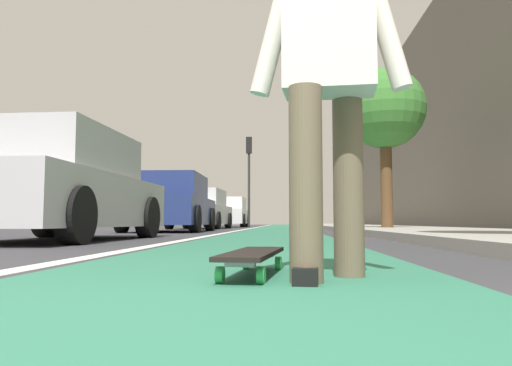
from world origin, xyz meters
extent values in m
plane|color=#38383D|center=(10.00, 0.00, 0.00)|extent=(80.00, 80.00, 0.00)
cube|color=#2D7256|center=(24.00, 0.00, 0.00)|extent=(56.00, 2.01, 0.00)
cube|color=silver|center=(20.00, 1.15, 0.00)|extent=(52.00, 0.16, 0.01)
cube|color=#9E9B93|center=(18.00, -3.27, 0.06)|extent=(52.00, 3.20, 0.11)
cube|color=#665E54|center=(22.00, -6.28, 4.20)|extent=(40.00, 1.20, 8.40)
cylinder|color=green|center=(1.74, -0.04, 0.04)|extent=(0.07, 0.04, 0.07)
cylinder|color=green|center=(1.73, -0.20, 0.04)|extent=(0.07, 0.04, 0.07)
cylinder|color=green|center=(1.15, 0.03, 0.04)|extent=(0.07, 0.04, 0.07)
cylinder|color=green|center=(1.13, -0.14, 0.04)|extent=(0.07, 0.04, 0.07)
cube|color=silver|center=(1.73, -0.12, 0.08)|extent=(0.07, 0.13, 0.02)
cube|color=silver|center=(1.14, -0.06, 0.08)|extent=(0.07, 0.13, 0.02)
cube|color=black|center=(1.44, -0.09, 0.10)|extent=(0.86, 0.28, 0.02)
cylinder|color=brown|center=(1.18, -0.33, 0.41)|extent=(0.14, 0.14, 0.82)
cylinder|color=brown|center=(1.42, -0.53, 0.41)|extent=(0.14, 0.14, 0.82)
cube|color=black|center=(1.18, -0.33, 0.04)|extent=(0.27, 0.13, 0.07)
cube|color=silver|center=(1.29, -0.44, 1.12)|extent=(0.28, 0.42, 0.60)
cylinder|color=silver|center=(1.31, -0.20, 1.12)|extent=(0.11, 0.24, 0.60)
cylinder|color=silver|center=(1.26, -0.68, 1.12)|extent=(0.11, 0.24, 0.60)
cube|color=#B7B7BC|center=(5.69, 2.87, 0.54)|extent=(4.09, 1.94, 0.70)
cube|color=#B7B7BC|center=(5.54, 2.88, 1.19)|extent=(2.28, 1.73, 0.60)
cube|color=#4C606B|center=(6.65, 2.84, 1.19)|extent=(0.10, 1.58, 0.51)
cylinder|color=black|center=(6.97, 3.68, 0.33)|extent=(0.66, 0.24, 0.65)
cylinder|color=black|center=(6.91, 1.98, 0.33)|extent=(0.66, 0.24, 0.65)
cylinder|color=black|center=(4.41, 2.06, 0.33)|extent=(0.66, 0.24, 0.65)
cube|color=navy|center=(11.84, 2.78, 0.54)|extent=(4.04, 1.89, 0.70)
cube|color=navy|center=(11.69, 2.78, 1.19)|extent=(2.23, 1.72, 0.60)
cube|color=#4C606B|center=(12.79, 2.80, 1.19)|extent=(0.06, 1.62, 0.51)
cylinder|color=black|center=(13.07, 3.67, 0.33)|extent=(0.66, 0.23, 0.65)
cylinder|color=black|center=(13.09, 1.92, 0.33)|extent=(0.66, 0.23, 0.65)
cylinder|color=black|center=(10.58, 3.64, 0.33)|extent=(0.66, 0.23, 0.65)
cylinder|color=black|center=(10.60, 1.90, 0.33)|extent=(0.66, 0.23, 0.65)
cube|color=silver|center=(17.48, 2.97, 0.52)|extent=(4.10, 1.96, 0.70)
cube|color=silver|center=(17.33, 2.97, 1.17)|extent=(2.28, 1.74, 0.60)
cube|color=#4C606B|center=(18.44, 2.93, 1.17)|extent=(0.11, 1.57, 0.51)
cylinder|color=black|center=(18.77, 3.76, 0.31)|extent=(0.63, 0.25, 0.62)
cylinder|color=black|center=(18.69, 2.06, 0.31)|extent=(0.63, 0.25, 0.62)
cylinder|color=black|center=(16.27, 3.87, 0.31)|extent=(0.63, 0.25, 0.62)
cylinder|color=black|center=(16.20, 2.17, 0.31)|extent=(0.63, 0.25, 0.62)
cube|color=silver|center=(23.94, 2.69, 0.54)|extent=(4.32, 1.84, 0.70)
cube|color=silver|center=(23.79, 2.69, 1.19)|extent=(2.38, 1.69, 0.60)
cube|color=#4C606B|center=(24.98, 2.69, 1.19)|extent=(0.04, 1.62, 0.51)
cylinder|color=black|center=(25.28, 3.56, 0.33)|extent=(0.65, 0.22, 0.65)
cylinder|color=black|center=(25.28, 1.82, 0.33)|extent=(0.65, 0.22, 0.65)
cylinder|color=black|center=(22.60, 3.57, 0.33)|extent=(0.65, 0.22, 0.65)
cylinder|color=black|center=(22.60, 1.82, 0.33)|extent=(0.65, 0.22, 0.65)
cylinder|color=#2D2D2D|center=(22.96, 1.55, 1.81)|extent=(0.12, 0.12, 3.63)
cube|color=black|center=(22.96, 1.55, 4.03)|extent=(0.24, 0.28, 0.80)
sphere|color=#360606|center=(23.09, 1.55, 4.29)|extent=(0.16, 0.16, 0.16)
sphere|color=#392907|center=(23.09, 1.55, 4.03)|extent=(0.16, 0.16, 0.16)
sphere|color=green|center=(23.09, 1.55, 3.77)|extent=(0.16, 0.16, 0.16)
cylinder|color=brown|center=(12.05, -2.87, 1.25)|extent=(0.30, 0.30, 2.50)
sphere|color=#3D7F33|center=(12.05, -2.87, 3.25)|extent=(2.13, 2.13, 2.13)
camera|label=1|loc=(-0.86, -0.24, 0.25)|focal=34.41mm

